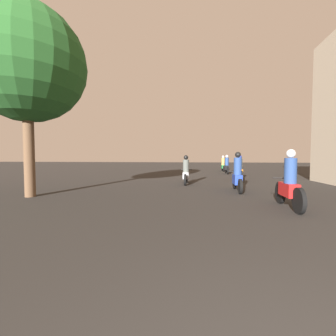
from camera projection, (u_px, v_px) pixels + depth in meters
motorcycle_red at (289, 185)px, 6.27m from camera, size 0.60×2.00×1.65m
motorcycle_blue at (237, 176)px, 9.37m from camera, size 0.60×2.03×1.65m
motorcycle_silver at (186, 173)px, 11.94m from camera, size 0.60×1.98×1.54m
motorcycle_orange at (239, 170)px, 13.97m from camera, size 0.60×2.02×1.56m
motorcycle_black at (227, 166)px, 19.29m from camera, size 0.60×2.02×1.61m
motorcycle_green at (223, 165)px, 22.63m from camera, size 0.60×1.83×1.58m
street_tree at (26, 64)px, 7.90m from camera, size 4.08×4.08×6.77m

